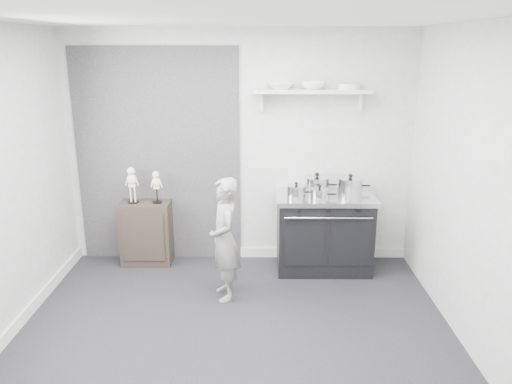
# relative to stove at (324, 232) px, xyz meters

# --- Properties ---
(ground) EXTENTS (4.00, 4.00, 0.00)m
(ground) POSITION_rel_stove_xyz_m (-0.97, -1.48, -0.45)
(ground) COLOR black
(ground) RESTS_ON ground
(room_shell) EXTENTS (4.02, 3.62, 2.71)m
(room_shell) POSITION_rel_stove_xyz_m (-1.06, -1.33, 1.19)
(room_shell) COLOR #ADADAA
(room_shell) RESTS_ON ground
(wall_shelf) EXTENTS (1.30, 0.26, 0.24)m
(wall_shelf) POSITION_rel_stove_xyz_m (-0.17, 0.20, 1.56)
(wall_shelf) COLOR silver
(wall_shelf) RESTS_ON room_shell
(stove) EXTENTS (1.11, 0.69, 0.89)m
(stove) POSITION_rel_stove_xyz_m (0.00, 0.00, 0.00)
(stove) COLOR black
(stove) RESTS_ON ground
(side_cabinet) EXTENTS (0.58, 0.34, 0.75)m
(side_cabinet) POSITION_rel_stove_xyz_m (-2.07, 0.13, -0.07)
(side_cabinet) COLOR black
(side_cabinet) RESTS_ON ground
(child) EXTENTS (0.41, 0.52, 1.27)m
(child) POSITION_rel_stove_xyz_m (-1.09, -0.70, 0.19)
(child) COLOR gray
(child) RESTS_ON ground
(pot_front_left) EXTENTS (0.30, 0.22, 0.18)m
(pot_front_left) POSITION_rel_stove_xyz_m (-0.34, -0.12, 0.52)
(pot_front_left) COLOR #BDBCBF
(pot_front_left) RESTS_ON stove
(pot_back_left) EXTENTS (0.37, 0.29, 0.22)m
(pot_back_left) POSITION_rel_stove_xyz_m (-0.08, 0.14, 0.53)
(pot_back_left) COLOR #BDBCBF
(pot_back_left) RESTS_ON stove
(pot_back_right) EXTENTS (0.37, 0.28, 0.22)m
(pot_back_right) POSITION_rel_stove_xyz_m (0.29, 0.11, 0.53)
(pot_back_right) COLOR #BDBCBF
(pot_back_right) RESTS_ON stove
(pot_front_center) EXTENTS (0.28, 0.19, 0.15)m
(pot_front_center) POSITION_rel_stove_xyz_m (-0.08, -0.15, 0.50)
(pot_front_center) COLOR #BDBCBF
(pot_front_center) RESTS_ON stove
(skeleton_full) EXTENTS (0.14, 0.09, 0.49)m
(skeleton_full) POSITION_rel_stove_xyz_m (-2.20, 0.13, 0.55)
(skeleton_full) COLOR silver
(skeleton_full) RESTS_ON side_cabinet
(skeleton_torso) EXTENTS (0.12, 0.08, 0.43)m
(skeleton_torso) POSITION_rel_stove_xyz_m (-1.92, 0.13, 0.52)
(skeleton_torso) COLOR silver
(skeleton_torso) RESTS_ON side_cabinet
(bowl_large) EXTENTS (0.29, 0.29, 0.07)m
(bowl_large) POSITION_rel_stove_xyz_m (-0.51, 0.19, 1.63)
(bowl_large) COLOR white
(bowl_large) RESTS_ON wall_shelf
(bowl_small) EXTENTS (0.27, 0.27, 0.08)m
(bowl_small) POSITION_rel_stove_xyz_m (-0.16, 0.19, 1.63)
(bowl_small) COLOR white
(bowl_small) RESTS_ON wall_shelf
(plate_stack) EXTENTS (0.24, 0.24, 0.06)m
(plate_stack) POSITION_rel_stove_xyz_m (0.23, 0.19, 1.62)
(plate_stack) COLOR silver
(plate_stack) RESTS_ON wall_shelf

